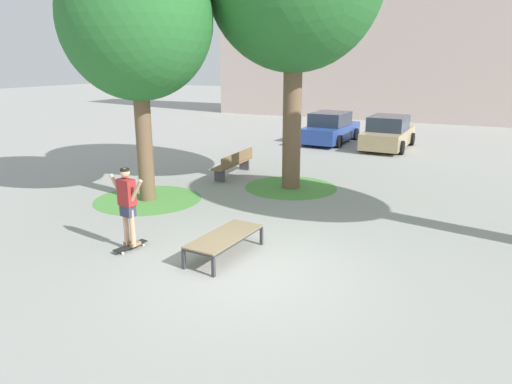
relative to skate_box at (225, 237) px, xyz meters
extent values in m
plane|color=#999993|center=(0.69, -0.38, -0.41)|extent=(120.00, 120.00, 0.00)
cube|color=beige|center=(2.78, 26.33, 6.34)|extent=(33.22, 4.00, 13.51)
cube|color=#38383D|center=(-0.28, 0.94, -0.22)|extent=(0.06, 0.06, 0.38)
cube|color=#38383D|center=(0.42, 0.89, -0.22)|extent=(0.06, 0.06, 0.38)
cube|color=#38383D|center=(-0.42, -0.89, -0.22)|extent=(0.06, 0.06, 0.38)
cube|color=#38383D|center=(0.28, -0.94, -0.22)|extent=(0.06, 0.06, 0.38)
cylinder|color=#38383D|center=(-0.35, 0.03, -0.01)|extent=(0.20, 1.90, 0.05)
cylinder|color=#38383D|center=(0.35, -0.03, -0.01)|extent=(0.20, 1.90, 0.05)
cylinder|color=#38383D|center=(0.07, 0.92, -0.01)|extent=(0.76, 0.11, 0.05)
cylinder|color=#38383D|center=(-0.07, -0.92, -0.01)|extent=(0.76, 0.11, 0.05)
cube|color=#847051|center=(0.00, 0.00, 0.03)|extent=(0.91, 1.95, 0.03)
cube|color=black|center=(-2.01, -0.56, -0.33)|extent=(0.34, 0.82, 0.02)
cylinder|color=silver|center=(-2.03, -0.27, -0.39)|extent=(0.04, 0.06, 0.06)
cylinder|color=silver|center=(-1.88, -0.29, -0.39)|extent=(0.04, 0.06, 0.06)
cylinder|color=silver|center=(-2.13, -0.82, -0.39)|extent=(0.04, 0.06, 0.06)
cylinder|color=silver|center=(-1.98, -0.84, -0.39)|extent=(0.04, 0.06, 0.06)
cylinder|color=tan|center=(-2.10, -0.54, 0.09)|extent=(0.11, 0.11, 0.82)
cube|color=#99704C|center=(-2.10, -0.49, -0.29)|extent=(0.14, 0.25, 0.07)
cylinder|color=tan|center=(-1.91, -0.57, 0.09)|extent=(0.11, 0.11, 0.82)
cube|color=#99704C|center=(-1.90, -0.52, -0.29)|extent=(0.14, 0.25, 0.07)
cube|color=#33384C|center=(-2.01, -0.56, 0.46)|extent=(0.33, 0.25, 0.24)
cube|color=maroon|center=(-2.01, -0.56, 0.86)|extent=(0.39, 0.28, 0.56)
cylinder|color=tan|center=(-2.30, -0.50, 0.94)|extent=(0.41, 0.15, 0.52)
cylinder|color=tan|center=(-1.71, -0.61, 0.94)|extent=(0.41, 0.15, 0.52)
sphere|color=tan|center=(-2.01, -0.56, 1.27)|extent=(0.20, 0.20, 0.20)
cylinder|color=black|center=(-2.01, -0.56, 1.34)|extent=(0.19, 0.19, 0.05)
cylinder|color=brown|center=(-4.03, 2.64, 1.21)|extent=(0.45, 0.45, 3.24)
ellipsoid|color=#286B2D|center=(-4.03, 2.64, 4.56)|extent=(4.06, 4.06, 4.26)
cylinder|color=#519342|center=(-4.03, 2.64, -0.41)|extent=(3.10, 3.10, 0.01)
cylinder|color=brown|center=(-0.76, 5.70, 1.62)|extent=(0.57, 0.57, 4.07)
cylinder|color=#519342|center=(-0.76, 5.70, -0.41)|extent=(2.94, 2.94, 0.01)
cube|color=#28479E|center=(-2.10, 14.59, 0.10)|extent=(1.94, 4.29, 0.70)
cube|color=#2D3847|center=(-2.11, 14.44, 0.77)|extent=(1.68, 2.19, 0.64)
cylinder|color=black|center=(-2.87, 15.94, -0.11)|extent=(0.25, 0.61, 0.60)
cylinder|color=black|center=(-1.18, 15.84, -0.11)|extent=(0.25, 0.61, 0.60)
cylinder|color=black|center=(-3.02, 13.34, -0.11)|extent=(0.25, 0.61, 0.60)
cylinder|color=black|center=(-1.33, 13.24, -0.11)|extent=(0.25, 0.61, 0.60)
cube|color=tan|center=(0.76, 14.17, 0.10)|extent=(1.84, 4.26, 0.70)
cube|color=#2D3847|center=(0.75, 14.02, 0.77)|extent=(1.63, 2.15, 0.64)
cylinder|color=black|center=(-0.05, 15.50, -0.11)|extent=(0.24, 0.61, 0.60)
cylinder|color=black|center=(1.65, 15.45, -0.11)|extent=(0.24, 0.61, 0.60)
cylinder|color=black|center=(-0.13, 12.90, -0.11)|extent=(0.24, 0.61, 0.60)
cylinder|color=black|center=(1.57, 12.84, -0.11)|extent=(0.24, 0.61, 0.60)
cube|color=brown|center=(-3.21, 6.35, 0.02)|extent=(0.49, 2.41, 0.06)
cube|color=brown|center=(-3.01, 6.35, 0.24)|extent=(0.09, 2.40, 0.36)
cube|color=#424247|center=(-3.19, 5.39, -0.21)|extent=(0.38, 0.09, 0.40)
cube|color=#424247|center=(-3.23, 7.31, -0.21)|extent=(0.38, 0.09, 0.40)
camera|label=1|loc=(4.43, -7.85, 3.49)|focal=32.82mm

